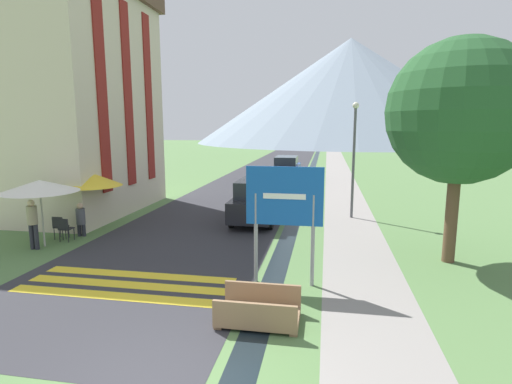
{
  "coord_description": "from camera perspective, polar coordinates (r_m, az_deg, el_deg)",
  "views": [
    {
      "loc": [
        2.51,
        -5.2,
        4.1
      ],
      "look_at": [
        -0.18,
        10.0,
        1.5
      ],
      "focal_mm": 28.0,
      "sensor_mm": 36.0,
      "label": 1
    }
  ],
  "objects": [
    {
      "name": "hotel_building",
      "position": [
        20.99,
        -25.31,
        13.42
      ],
      "size": [
        6.42,
        8.33,
        10.81
      ],
      "color": "beige",
      "rests_on": "ground_plane"
    },
    {
      "name": "mountain_distant",
      "position": [
        98.74,
        13.2,
        13.85
      ],
      "size": [
        71.08,
        71.08,
        23.84
      ],
      "color": "gray",
      "rests_on": "ground_plane"
    },
    {
      "name": "person_seated_near",
      "position": [
        16.17,
        -23.76,
        -3.41
      ],
      "size": [
        0.32,
        0.32,
        1.26
      ],
      "color": "#282833",
      "rests_on": "ground_plane"
    },
    {
      "name": "footpath",
      "position": [
        35.46,
        11.72,
        2.72
      ],
      "size": [
        2.2,
        60.0,
        0.01
      ],
      "color": "gray",
      "rests_on": "ground_plane"
    },
    {
      "name": "cafe_chair_far_left",
      "position": [
        17.89,
        -21.03,
        -2.65
      ],
      "size": [
        0.4,
        0.4,
        0.85
      ],
      "rotation": [
        0.0,
        0.0,
        -0.36
      ],
      "color": "#232328",
      "rests_on": "ground_plane"
    },
    {
      "name": "road",
      "position": [
        35.79,
        1.9,
        2.98
      ],
      "size": [
        6.4,
        60.0,
        0.01
      ],
      "color": "#2D2D33",
      "rests_on": "ground_plane"
    },
    {
      "name": "parked_car_near",
      "position": [
        17.21,
        0.11,
        -1.12
      ],
      "size": [
        1.79,
        4.6,
        1.82
      ],
      "color": "black",
      "rests_on": "ground_plane"
    },
    {
      "name": "cafe_umbrella_front_white",
      "position": [
        15.14,
        -28.53,
        0.76
      ],
      "size": [
        2.5,
        2.5,
        2.29
      ],
      "color": "#B7B2A8",
      "rests_on": "ground_plane"
    },
    {
      "name": "drainage_channel",
      "position": [
        35.47,
        7.84,
        2.83
      ],
      "size": [
        0.6,
        60.0,
        0.0
      ],
      "color": "black",
      "rests_on": "ground_plane"
    },
    {
      "name": "ground_plane",
      "position": [
        25.66,
        4.27,
        0.33
      ],
      "size": [
        160.0,
        160.0,
        0.0
      ],
      "primitive_type": "plane",
      "color": "#517542"
    },
    {
      "name": "streetlamp",
      "position": [
        18.02,
        13.82,
        5.82
      ],
      "size": [
        0.28,
        0.28,
        5.07
      ],
      "color": "#515156",
      "rests_on": "ground_plane"
    },
    {
      "name": "person_standing_terrace",
      "position": [
        15.13,
        -29.3,
        -3.59
      ],
      "size": [
        0.32,
        0.32,
        1.69
      ],
      "color": "#282833",
      "rests_on": "ground_plane"
    },
    {
      "name": "cafe_umbrella_middle_yellow",
      "position": [
        16.99,
        -22.48,
        1.69
      ],
      "size": [
        2.35,
        2.35,
        2.25
      ],
      "color": "#B7B2A8",
      "rests_on": "ground_plane"
    },
    {
      "name": "footbridge",
      "position": [
        8.74,
        0.39,
        -16.71
      ],
      "size": [
        1.7,
        1.1,
        0.65
      ],
      "color": "#846647",
      "rests_on": "ground_plane"
    },
    {
      "name": "tree_by_path",
      "position": [
        13.01,
        27.13,
        10.09
      ],
      "size": [
        4.17,
        4.17,
        6.55
      ],
      "color": "brown",
      "rests_on": "ground_plane"
    },
    {
      "name": "cafe_chair_near_left",
      "position": [
        15.72,
        -25.64,
        -4.59
      ],
      "size": [
        0.4,
        0.4,
        0.85
      ],
      "rotation": [
        0.0,
        0.0,
        0.45
      ],
      "color": "#232328",
      "rests_on": "ground_plane"
    },
    {
      "name": "cafe_chair_near_right",
      "position": [
        16.1,
        -26.26,
        -4.31
      ],
      "size": [
        0.4,
        0.4,
        0.85
      ],
      "rotation": [
        0.0,
        0.0,
        0.45
      ],
      "color": "#232328",
      "rests_on": "ground_plane"
    },
    {
      "name": "crosswalk_marking",
      "position": [
        11.14,
        -17.95,
        -12.48
      ],
      "size": [
        5.44,
        1.84,
        0.01
      ],
      "color": "yellow",
      "rests_on": "ground_plane"
    },
    {
      "name": "road_sign",
      "position": [
        10.12,
        4.07,
        -2.12
      ],
      "size": [
        1.96,
        0.11,
        3.08
      ],
      "color": "gray",
      "rests_on": "ground_plane"
    },
    {
      "name": "parked_car_far",
      "position": [
        29.78,
        4.39,
        3.38
      ],
      "size": [
        1.91,
        4.58,
        1.82
      ],
      "color": "navy",
      "rests_on": "ground_plane"
    }
  ]
}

